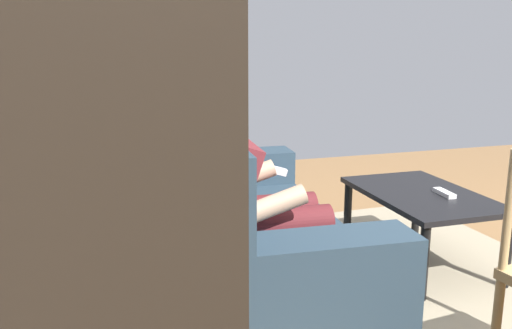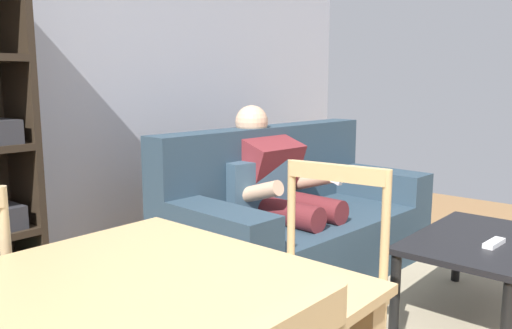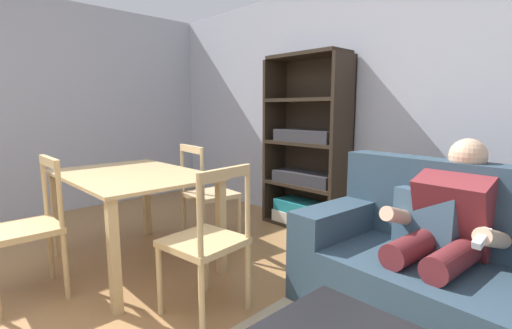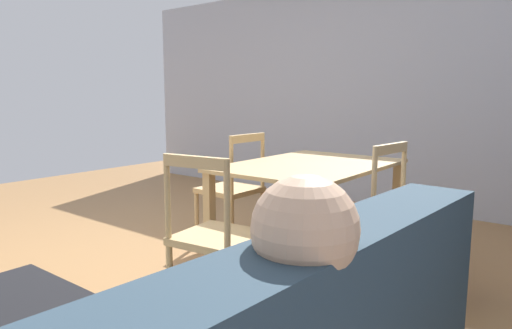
{
  "view_description": "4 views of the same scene",
  "coord_description": "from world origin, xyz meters",
  "px_view_note": "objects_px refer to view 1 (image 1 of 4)",
  "views": [
    {
      "loc": [
        -1.36,
        2.61,
        1.31
      ],
      "look_at": [
        1.17,
        1.82,
        0.69
      ],
      "focal_mm": 38.81,
      "sensor_mm": 36.0,
      "label": 1
    },
    {
      "loc": [
        -1.36,
        0.02,
        1.22
      ],
      "look_at": [
        0.12,
        1.31,
        0.9
      ],
      "focal_mm": 35.59,
      "sensor_mm": 36.0,
      "label": 2
    },
    {
      "loc": [
        1.74,
        -0.23,
        1.25
      ],
      "look_at": [
        0.12,
        1.31,
        0.9
      ],
      "focal_mm": 25.23,
      "sensor_mm": 36.0,
      "label": 3
    },
    {
      "loc": [
        1.78,
        2.61,
        1.22
      ],
      "look_at": [
        0.12,
        1.31,
        0.9
      ],
      "focal_mm": 31.95,
      "sensor_mm": 36.0,
      "label": 4
    }
  ],
  "objects_px": {
    "couch": "(242,235)",
    "person_lounging": "(247,200)",
    "coffee_table": "(422,202)",
    "tv_remote": "(444,193)"
  },
  "relations": [
    {
      "from": "person_lounging",
      "to": "tv_remote",
      "type": "distance_m",
      "value": 1.22
    },
    {
      "from": "coffee_table",
      "to": "tv_remote",
      "type": "height_order",
      "value": "tv_remote"
    },
    {
      "from": "couch",
      "to": "coffee_table",
      "type": "relative_size",
      "value": 2.0
    },
    {
      "from": "coffee_table",
      "to": "tv_remote",
      "type": "relative_size",
      "value": 5.44
    },
    {
      "from": "couch",
      "to": "tv_remote",
      "type": "relative_size",
      "value": 10.87
    },
    {
      "from": "coffee_table",
      "to": "couch",
      "type": "bearing_deg",
      "value": 95.43
    },
    {
      "from": "person_lounging",
      "to": "coffee_table",
      "type": "distance_m",
      "value": 1.15
    },
    {
      "from": "couch",
      "to": "person_lounging",
      "type": "xyz_separation_m",
      "value": [
        -0.12,
        0.01,
        0.22
      ]
    },
    {
      "from": "couch",
      "to": "coffee_table",
      "type": "height_order",
      "value": "couch"
    },
    {
      "from": "coffee_table",
      "to": "tv_remote",
      "type": "xyz_separation_m",
      "value": [
        -0.08,
        -0.09,
        0.07
      ]
    }
  ]
}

